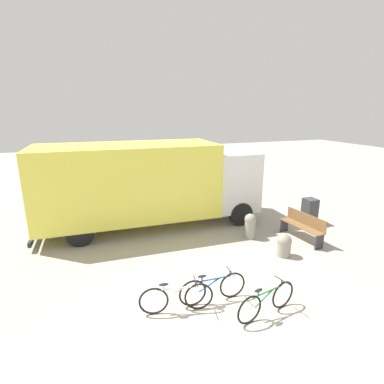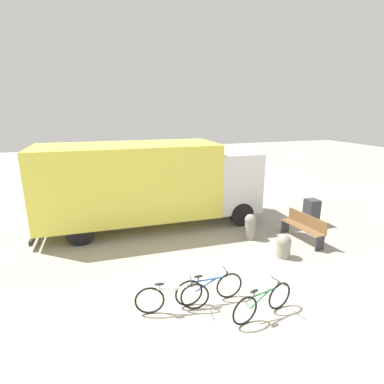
{
  "view_description": "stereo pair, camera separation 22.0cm",
  "coord_description": "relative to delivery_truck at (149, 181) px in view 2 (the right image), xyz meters",
  "views": [
    {
      "loc": [
        -2.53,
        -5.2,
        4.38
      ],
      "look_at": [
        0.73,
        3.95,
        1.67
      ],
      "focal_mm": 28.0,
      "sensor_mm": 36.0,
      "label": 1
    },
    {
      "loc": [
        -2.32,
        -5.27,
        4.38
      ],
      "look_at": [
        0.73,
        3.95,
        1.67
      ],
      "focal_mm": 28.0,
      "sensor_mm": 36.0,
      "label": 2
    }
  ],
  "objects": [
    {
      "name": "ground_plane",
      "position": [
        0.42,
        -5.67,
        -1.74
      ],
      "size": [
        60.0,
        60.0,
        0.0
      ],
      "primitive_type": "plane",
      "color": "#A8A091"
    },
    {
      "name": "delivery_truck",
      "position": [
        0.0,
        0.0,
        0.0
      ],
      "size": [
        8.32,
        2.76,
        3.15
      ],
      "rotation": [
        0.0,
        0.0,
        -0.02
      ],
      "color": "#EAE04C",
      "rests_on": "ground"
    },
    {
      "name": "park_bench",
      "position": [
        4.7,
        -3.14,
        -1.22
      ],
      "size": [
        0.57,
        1.74,
        0.93
      ],
      "rotation": [
        0.0,
        0.0,
        1.67
      ],
      "color": "brown",
      "rests_on": "ground"
    },
    {
      "name": "bicycle_near",
      "position": [
        -0.51,
        -5.36,
        -1.39
      ],
      "size": [
        1.64,
        0.45,
        0.74
      ],
      "rotation": [
        0.0,
        0.0,
        -0.17
      ],
      "color": "black",
      "rests_on": "ground"
    },
    {
      "name": "bicycle_middle",
      "position": [
        0.4,
        -5.29,
        -1.39
      ],
      "size": [
        1.66,
        0.44,
        0.74
      ],
      "rotation": [
        0.0,
        0.0,
        -0.01
      ],
      "color": "black",
      "rests_on": "ground"
    },
    {
      "name": "bicycle_far",
      "position": [
        1.31,
        -6.13,
        -1.39
      ],
      "size": [
        1.63,
        0.51,
        0.74
      ],
      "rotation": [
        0.0,
        0.0,
        0.21
      ],
      "color": "black",
      "rests_on": "ground"
    },
    {
      "name": "bollard_near_bench",
      "position": [
        3.36,
        -3.93,
        -1.37
      ],
      "size": [
        0.44,
        0.44,
        0.72
      ],
      "color": "gray",
      "rests_on": "ground"
    },
    {
      "name": "bollard_far_bench",
      "position": [
        3.05,
        -2.42,
        -1.26
      ],
      "size": [
        0.4,
        0.4,
        0.89
      ],
      "color": "gray",
      "rests_on": "ground"
    },
    {
      "name": "utility_box",
      "position": [
        5.99,
        -1.95,
        -1.25
      ],
      "size": [
        0.46,
        0.49,
        1.0
      ],
      "color": "#38383D",
      "rests_on": "ground"
    }
  ]
}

